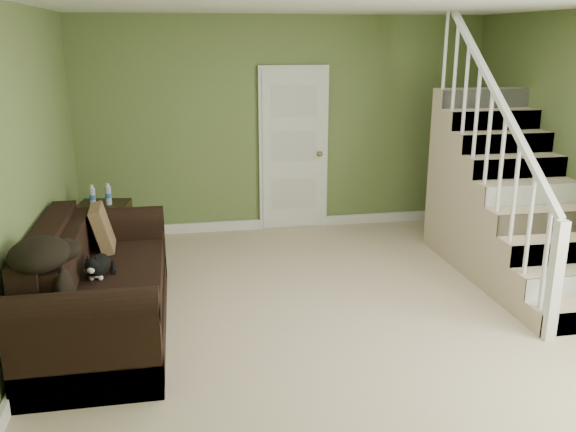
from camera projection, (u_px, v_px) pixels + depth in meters
name	position (u px, v px, depth m)	size (l,w,h in m)	color
floor	(341.00, 320.00, 5.23)	(5.00, 5.50, 0.01)	#C8B190
ceiling	(350.00, 0.00, 4.50)	(5.00, 5.50, 0.01)	white
wall_back	(285.00, 125.00, 7.46)	(5.00, 0.04, 2.60)	olive
wall_front	(543.00, 327.00, 2.27)	(5.00, 0.04, 2.60)	olive
wall_left	(13.00, 186.00, 4.43)	(0.04, 5.50, 2.60)	olive
baseboard_back	(285.00, 223.00, 7.78)	(5.00, 0.04, 0.12)	white
baseboard_left	(38.00, 339.00, 4.79)	(0.04, 5.50, 0.12)	white
door	(294.00, 149.00, 7.52)	(0.86, 0.12, 2.02)	white
staircase	(504.00, 208.00, 6.31)	(1.00, 2.51, 2.82)	#C8B190
sofa	(97.00, 292.00, 4.97)	(0.98, 2.27, 0.90)	black
side_table	(105.00, 232.00, 6.58)	(0.59, 0.59, 0.86)	black
cat	(98.00, 266.00, 4.88)	(0.23, 0.49, 0.23)	black
banana	(115.00, 295.00, 4.49)	(0.05, 0.17, 0.05)	gold
throw_pillow	(102.00, 228.00, 5.50)	(0.10, 0.41, 0.41)	#49311D
throw_blanket	(39.00, 254.00, 4.11)	(0.40, 0.52, 0.22)	black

